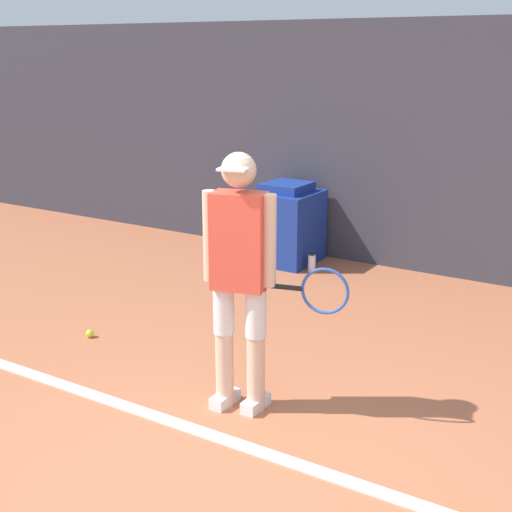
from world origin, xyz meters
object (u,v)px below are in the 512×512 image
Objects in this scene: covered_chair at (286,225)px; tennis_ball at (90,334)px; tennis_player at (241,271)px; water_bottle at (312,263)px.

tennis_ball is at bearing -95.79° from covered_chair.
water_bottle is at bearing 94.39° from tennis_player.
covered_chair is at bearing 84.21° from tennis_ball.
water_bottle reaches higher than tennis_ball.
tennis_ball is (-1.74, 0.33, -0.93)m from tennis_player.
tennis_player is 8.25× the size of water_bottle.
tennis_ball is at bearing -105.38° from water_bottle.
tennis_player is at bearing -10.88° from tennis_ball.
covered_chair is at bearing 155.30° from water_bottle.
covered_chair is 0.58m from water_bottle.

